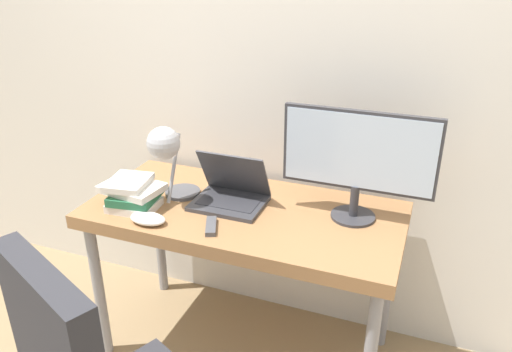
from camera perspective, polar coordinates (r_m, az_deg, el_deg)
name	(u,v)px	position (r m, az deg, el deg)	size (l,w,h in m)	color
wall_back	(275,68)	(2.31, 2.22, 12.28)	(8.00, 0.05, 2.60)	silver
desk	(244,224)	(2.19, -1.37, -5.50)	(1.35, 0.65, 0.77)	#996B42
laptop	(231,193)	(2.18, -2.92, -1.96)	(0.31, 0.24, 0.23)	#38383D
monitor	(358,157)	(2.01, 11.62, 2.15)	(0.61, 0.18, 0.46)	#333338
desk_lamp	(166,151)	(2.11, -10.20, 2.87)	(0.16, 0.28, 0.36)	#4C4C51
book_stack	(133,193)	(2.20, -13.89, -1.93)	(0.27, 0.22, 0.13)	silver
tv_remote	(211,226)	(2.01, -5.16, -5.74)	(0.09, 0.14, 0.02)	#4C4C51
game_controller	(148,219)	(2.08, -12.26, -4.78)	(0.15, 0.09, 0.04)	white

